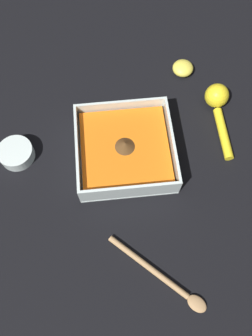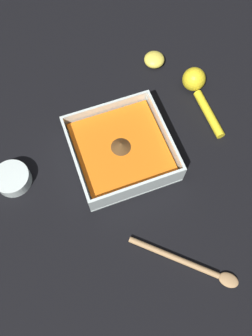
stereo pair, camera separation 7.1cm
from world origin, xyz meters
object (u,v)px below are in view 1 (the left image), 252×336
Objects in this scene: square_dish at (126,150)px; lemon_half at (184,68)px; wooden_spoon at (163,277)px; spice_bowl at (18,153)px; lemon_squeezer at (219,104)px.

square_dish is 4.04× the size of lemon_half.
wooden_spoon is (0.13, 0.50, -0.01)m from lemon_half.
lemon_half is at bearing -127.66° from square_dish.
spice_bowl is 0.43× the size of wooden_spoon.
square_dish reaches higher than lemon_half.
square_dish is at bearing 141.57° from wooden_spoon.
square_dish is at bearing 113.12° from lemon_squeezer.
spice_bowl is 0.47m from lemon_half.
lemon_squeezer reaches higher than wooden_spoon.
spice_bowl is at bearing 25.82° from lemon_half.
lemon_squeezer is at bearing 105.64° from wooden_spoon.
lemon_half reaches higher than wooden_spoon.
square_dish reaches higher than spice_bowl.
lemon_half is 0.52m from wooden_spoon.
square_dish is 0.26m from lemon_squeezer.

